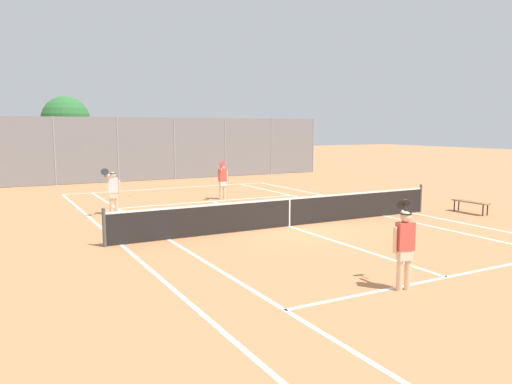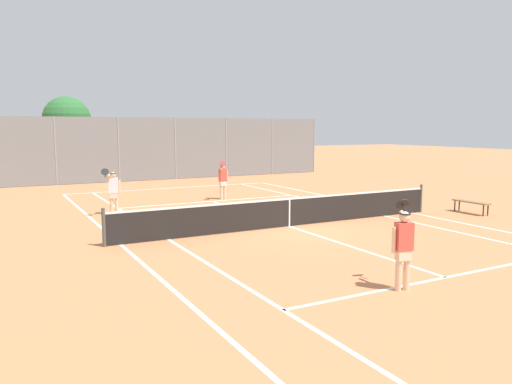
{
  "view_description": "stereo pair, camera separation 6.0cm",
  "coord_description": "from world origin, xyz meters",
  "px_view_note": "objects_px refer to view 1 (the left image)",
  "views": [
    {
      "loc": [
        -8.65,
        -13.67,
        3.23
      ],
      "look_at": [
        -0.44,
        1.5,
        1.0
      ],
      "focal_mm": 35.0,
      "sensor_mm": 36.0,
      "label": 1
    },
    {
      "loc": [
        -8.6,
        -13.7,
        3.23
      ],
      "look_at": [
        -0.44,
        1.5,
        1.0
      ],
      "focal_mm": 35.0,
      "sensor_mm": 36.0,
      "label": 2
    }
  ],
  "objects_px": {
    "tennis_net": "(289,211)",
    "loose_tennis_ball_0": "(129,195)",
    "courtside_bench": "(471,203)",
    "player_far_left": "(113,190)",
    "tree_behind_left": "(67,122)",
    "player_far_right": "(223,179)",
    "player_near_side": "(404,245)",
    "loose_tennis_ball_1": "(218,223)"
  },
  "relations": [
    {
      "from": "loose_tennis_ball_0",
      "to": "tree_behind_left",
      "type": "xyz_separation_m",
      "value": [
        -1.26,
        10.09,
        3.58
      ]
    },
    {
      "from": "loose_tennis_ball_1",
      "to": "player_near_side",
      "type": "bearing_deg",
      "value": -86.99
    },
    {
      "from": "tennis_net",
      "to": "loose_tennis_ball_0",
      "type": "relative_size",
      "value": 181.82
    },
    {
      "from": "player_far_right",
      "to": "tennis_net",
      "type": "bearing_deg",
      "value": -95.79
    },
    {
      "from": "courtside_bench",
      "to": "player_far_right",
      "type": "bearing_deg",
      "value": 130.58
    },
    {
      "from": "loose_tennis_ball_0",
      "to": "courtside_bench",
      "type": "height_order",
      "value": "courtside_bench"
    },
    {
      "from": "player_far_right",
      "to": "courtside_bench",
      "type": "xyz_separation_m",
      "value": [
        6.73,
        -7.86,
        -0.52
      ]
    },
    {
      "from": "tennis_net",
      "to": "loose_tennis_ball_1",
      "type": "height_order",
      "value": "tennis_net"
    },
    {
      "from": "player_near_side",
      "to": "player_far_right",
      "type": "distance_m",
      "value": 13.48
    },
    {
      "from": "player_near_side",
      "to": "loose_tennis_ball_1",
      "type": "bearing_deg",
      "value": 93.01
    },
    {
      "from": "tennis_net",
      "to": "player_far_right",
      "type": "distance_m",
      "value": 6.79
    },
    {
      "from": "courtside_bench",
      "to": "tree_behind_left",
      "type": "relative_size",
      "value": 0.29
    },
    {
      "from": "loose_tennis_ball_0",
      "to": "courtside_bench",
      "type": "xyz_separation_m",
      "value": [
        10.2,
        -10.99,
        0.38
      ]
    },
    {
      "from": "tennis_net",
      "to": "player_far_right",
      "type": "height_order",
      "value": "player_far_right"
    },
    {
      "from": "tennis_net",
      "to": "player_far_left",
      "type": "bearing_deg",
      "value": 132.42
    },
    {
      "from": "loose_tennis_ball_0",
      "to": "loose_tennis_ball_1",
      "type": "relative_size",
      "value": 1.0
    },
    {
      "from": "loose_tennis_ball_1",
      "to": "tree_behind_left",
      "type": "height_order",
      "value": "tree_behind_left"
    },
    {
      "from": "player_far_left",
      "to": "courtside_bench",
      "type": "distance_m",
      "value": 13.47
    },
    {
      "from": "tennis_net",
      "to": "loose_tennis_ball_0",
      "type": "distance_m",
      "value": 10.27
    },
    {
      "from": "tennis_net",
      "to": "courtside_bench",
      "type": "relative_size",
      "value": 8.0
    },
    {
      "from": "loose_tennis_ball_1",
      "to": "player_far_left",
      "type": "bearing_deg",
      "value": 128.05
    },
    {
      "from": "player_far_right",
      "to": "loose_tennis_ball_0",
      "type": "relative_size",
      "value": 26.88
    },
    {
      "from": "loose_tennis_ball_1",
      "to": "tree_behind_left",
      "type": "bearing_deg",
      "value": 96.72
    },
    {
      "from": "player_far_left",
      "to": "courtside_bench",
      "type": "xyz_separation_m",
      "value": [
        11.99,
        -6.12,
        -0.52
      ]
    },
    {
      "from": "tennis_net",
      "to": "player_far_left",
      "type": "height_order",
      "value": "player_far_left"
    },
    {
      "from": "player_near_side",
      "to": "tree_behind_left",
      "type": "distance_m",
      "value": 26.78
    },
    {
      "from": "player_near_side",
      "to": "tree_behind_left",
      "type": "height_order",
      "value": "tree_behind_left"
    },
    {
      "from": "tennis_net",
      "to": "player_far_left",
      "type": "distance_m",
      "value": 6.8
    },
    {
      "from": "player_far_left",
      "to": "courtside_bench",
      "type": "relative_size",
      "value": 1.18
    },
    {
      "from": "loose_tennis_ball_0",
      "to": "tree_behind_left",
      "type": "bearing_deg",
      "value": 97.15
    },
    {
      "from": "player_near_side",
      "to": "player_far_left",
      "type": "xyz_separation_m",
      "value": [
        -3.12,
        11.57,
        0.0
      ]
    },
    {
      "from": "player_far_right",
      "to": "courtside_bench",
      "type": "height_order",
      "value": "player_far_right"
    },
    {
      "from": "player_far_right",
      "to": "tree_behind_left",
      "type": "xyz_separation_m",
      "value": [
        -4.73,
        13.21,
        2.68
      ]
    },
    {
      "from": "tennis_net",
      "to": "loose_tennis_ball_1",
      "type": "bearing_deg",
      "value": 140.25
    },
    {
      "from": "tennis_net",
      "to": "player_far_right",
      "type": "xyz_separation_m",
      "value": [
        0.68,
        6.74,
        0.42
      ]
    },
    {
      "from": "player_near_side",
      "to": "player_far_left",
      "type": "relative_size",
      "value": 1.0
    },
    {
      "from": "player_far_left",
      "to": "courtside_bench",
      "type": "bearing_deg",
      "value": -27.05
    },
    {
      "from": "loose_tennis_ball_0",
      "to": "tree_behind_left",
      "type": "relative_size",
      "value": 0.01
    },
    {
      "from": "player_far_left",
      "to": "tree_behind_left",
      "type": "distance_m",
      "value": 15.2
    },
    {
      "from": "player_near_side",
      "to": "player_far_right",
      "type": "relative_size",
      "value": 1.0
    },
    {
      "from": "player_far_right",
      "to": "loose_tennis_ball_0",
      "type": "height_order",
      "value": "player_far_right"
    },
    {
      "from": "player_near_side",
      "to": "player_far_left",
      "type": "height_order",
      "value": "same"
    }
  ]
}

